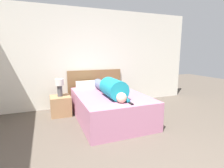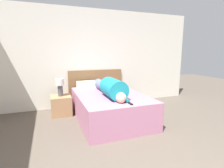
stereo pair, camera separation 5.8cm
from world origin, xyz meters
name	(u,v)px [view 2 (the right image)]	position (x,y,z in m)	size (l,w,h in m)	color
wall_back	(91,58)	(0.00, 3.58, 1.30)	(6.08, 0.06, 2.60)	silver
bed	(110,107)	(0.10, 2.38, 0.28)	(1.38, 1.98, 0.57)	#B2708E
headboard	(96,88)	(0.10, 3.51, 0.49)	(1.50, 0.04, 0.99)	brown
nightstand	(61,105)	(-0.89, 3.03, 0.23)	(0.46, 0.48, 0.45)	#A37A51
table_lamp	(60,85)	(-0.89, 3.03, 0.71)	(0.19, 0.19, 0.41)	#4C4C51
person_lying	(110,88)	(0.07, 2.24, 0.73)	(0.38, 1.59, 0.38)	#DBB293
pillow_near_headboard	(88,85)	(-0.20, 3.19, 0.65)	(0.53, 0.30, 0.17)	white
tv_remote	(130,103)	(0.19, 1.55, 0.58)	(0.04, 0.15, 0.02)	black
cell_phone	(120,106)	(-0.02, 1.52, 0.57)	(0.06, 0.13, 0.01)	#B2B7BC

